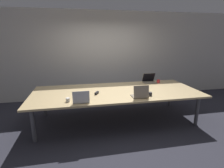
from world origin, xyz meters
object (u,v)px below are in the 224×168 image
(laptop_near_left, at_px, (81,99))
(cup_near_midright, at_px, (150,94))
(cup_near_left, at_px, (68,100))
(laptop_near_midright, at_px, (140,94))
(laptop_far_right, at_px, (149,80))
(stapler, at_px, (97,93))
(cup_far_right, at_px, (158,81))

(laptop_near_left, bearing_deg, cup_near_midright, -175.02)
(laptop_near_left, bearing_deg, cup_near_left, -21.13)
(laptop_near_midright, distance_m, laptop_far_right, 1.36)
(laptop_near_left, relative_size, stapler, 2.11)
(cup_near_left, relative_size, cup_far_right, 0.91)
(laptop_near_midright, bearing_deg, cup_far_right, -130.55)
(laptop_near_midright, height_order, cup_far_right, laptop_near_midright)
(laptop_near_midright, xyz_separation_m, cup_near_left, (-1.49, 0.05, -0.04))
(cup_near_midright, bearing_deg, laptop_near_midright, -162.59)
(cup_near_left, bearing_deg, laptop_near_left, -21.13)
(laptop_near_midright, height_order, laptop_near_left, laptop_near_midright)
(laptop_near_midright, height_order, cup_near_left, laptop_near_midright)
(cup_far_right, bearing_deg, laptop_far_right, 162.96)
(cup_near_midright, relative_size, cup_far_right, 0.95)
(laptop_near_midright, relative_size, stapler, 2.16)
(cup_far_right, bearing_deg, cup_near_left, -156.75)
(laptop_near_left, distance_m, laptop_far_right, 2.27)
(cup_near_midright, xyz_separation_m, laptop_far_right, (0.43, 1.09, 0.04))
(laptop_near_midright, bearing_deg, cup_near_midright, -162.59)
(laptop_near_midright, distance_m, cup_near_left, 1.49)
(cup_near_midright, height_order, cup_far_right, cup_far_right)
(laptop_near_left, relative_size, laptop_far_right, 0.93)
(stapler, bearing_deg, laptop_near_left, -97.54)
(laptop_near_midright, height_order, cup_near_midright, laptop_near_midright)
(stapler, bearing_deg, cup_near_midright, 13.36)
(cup_near_midright, xyz_separation_m, cup_near_left, (-1.75, -0.03, -0.00))
(cup_near_left, bearing_deg, stapler, 30.71)
(laptop_near_midright, distance_m, cup_near_midright, 0.27)
(laptop_near_left, xyz_separation_m, cup_near_left, (-0.26, 0.10, -0.03))
(cup_near_left, distance_m, stapler, 0.71)
(laptop_near_left, xyz_separation_m, cup_far_right, (2.17, 1.14, -0.03))
(laptop_near_midright, relative_size, laptop_near_left, 1.02)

